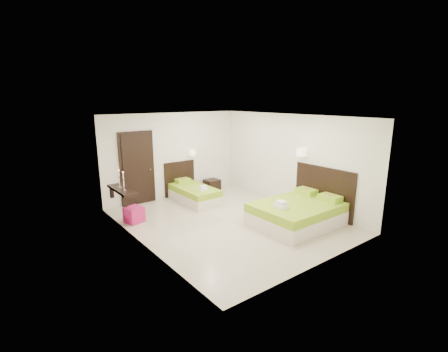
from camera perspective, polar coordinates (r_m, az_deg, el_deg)
floor at (r=8.26m, az=0.72°, el=-7.93°), size 5.50×5.50×0.00m
bed_single at (r=9.79m, az=-5.50°, el=-2.89°), size 1.05×1.75×1.44m
bed_double at (r=8.21m, az=13.05°, el=-6.12°), size 2.09×1.78×1.73m
nightstand at (r=10.73m, az=-2.14°, el=-1.69°), size 0.47×0.42×0.41m
ottoman at (r=8.43m, az=-15.53°, el=-6.56°), size 0.47×0.47×0.39m
door at (r=9.63m, az=-14.98°, el=1.26°), size 1.02×0.15×2.14m
console_shelf at (r=8.39m, az=-17.54°, el=-2.36°), size 0.35×1.20×0.78m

